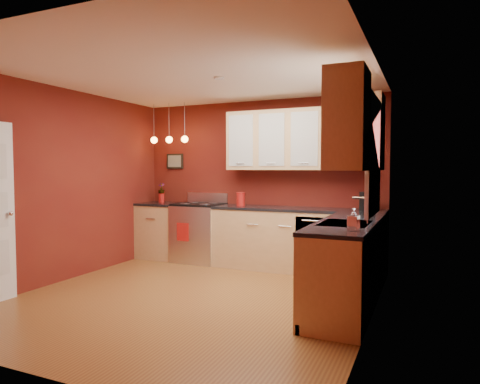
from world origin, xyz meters
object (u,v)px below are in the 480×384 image
at_px(red_canister, 241,199).
at_px(coffee_maker, 367,202).
at_px(sink, 345,225).
at_px(gas_range, 199,232).
at_px(soap_pump, 354,219).

height_order(red_canister, coffee_maker, coffee_maker).
height_order(sink, coffee_maker, sink).
distance_m(gas_range, soap_pump, 3.51).
xyz_separation_m(gas_range, soap_pump, (2.79, -2.05, 0.56)).
relative_size(red_canister, coffee_maker, 0.82).
relative_size(gas_range, sink, 1.59).
distance_m(gas_range, red_canister, 0.94).
bearing_deg(red_canister, sink, -38.37).
relative_size(gas_range, soap_pump, 5.28).
xyz_separation_m(gas_range, sink, (2.62, -1.50, 0.43)).
height_order(sink, soap_pump, sink).
height_order(gas_range, red_canister, red_canister).
relative_size(sink, red_canister, 3.33).
relative_size(coffee_maker, soap_pump, 1.22).
xyz_separation_m(sink, coffee_maker, (0.03, 1.51, 0.14)).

